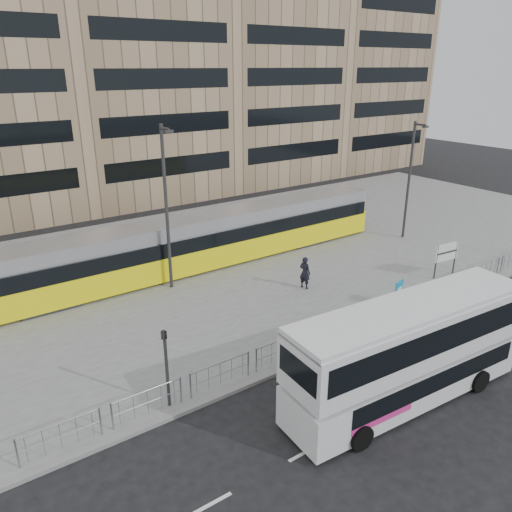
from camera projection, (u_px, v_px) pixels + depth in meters
ground at (352, 343)px, 22.70m from camera, size 120.00×120.00×0.00m
plaza at (216, 262)px, 31.82m from camera, size 64.00×24.00×0.15m
kerb at (351, 341)px, 22.71m from camera, size 64.00×0.25×0.17m
building_row at (100, 52)px, 45.04m from camera, size 70.40×18.40×31.20m
pedestrian_barrier at (376, 308)px, 23.81m from camera, size 32.07×0.07×1.10m
road_markings at (441, 378)px, 20.19m from camera, size 62.00×0.12×0.01m
double_decker_bus at (408, 350)px, 18.15m from camera, size 10.11×3.07×3.99m
tram at (193, 243)px, 30.18m from camera, size 27.26×2.70×3.21m
station_sign at (446, 254)px, 29.08m from camera, size 1.76×0.25×2.03m
ad_panel at (399, 292)px, 25.59m from camera, size 0.75×0.22×1.41m
pedestrian at (305, 273)px, 27.65m from camera, size 0.61×0.77×1.85m
traffic_light_west at (166, 359)px, 17.63m from camera, size 0.22×0.24×3.10m
lamp_post_west at (167, 203)px, 26.33m from camera, size 0.45×1.04×8.96m
lamp_post_east at (410, 176)px, 34.61m from camera, size 0.45×1.04×8.19m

